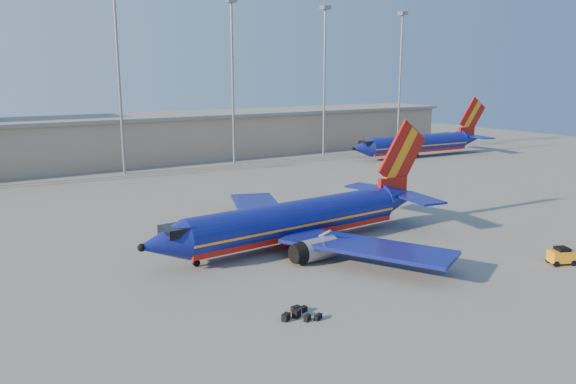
% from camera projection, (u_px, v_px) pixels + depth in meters
% --- Properties ---
extents(ground, '(220.00, 220.00, 0.00)m').
position_uv_depth(ground, '(311.00, 237.00, 56.10)').
color(ground, slate).
rests_on(ground, ground).
extents(terminal_building, '(122.00, 16.00, 8.50)m').
position_uv_depth(terminal_building, '(182.00, 135.00, 108.33)').
color(terminal_building, '#9E856D').
rests_on(terminal_building, ground).
extents(light_mast_row, '(101.60, 1.60, 28.65)m').
position_uv_depth(light_mast_row, '(178.00, 64.00, 93.05)').
color(light_mast_row, gray).
rests_on(light_mast_row, ground).
extents(aircraft_main, '(33.22, 31.90, 11.24)m').
position_uv_depth(aircraft_main, '(302.00, 219.00, 53.57)').
color(aircraft_main, navy).
rests_on(aircraft_main, ground).
extents(aircraft_second, '(33.61, 13.07, 11.38)m').
position_uv_depth(aircraft_second, '(421.00, 143.00, 110.06)').
color(aircraft_second, navy).
rests_on(aircraft_second, ground).
extents(baggage_tug, '(2.46, 2.03, 1.53)m').
position_uv_depth(baggage_tug, '(562.00, 255.00, 48.01)').
color(baggage_tug, orange).
rests_on(baggage_tug, ground).
extents(luggage_pile, '(2.60, 2.33, 0.53)m').
position_uv_depth(luggage_pile, '(299.00, 314.00, 37.75)').
color(luggage_pile, black).
rests_on(luggage_pile, ground).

